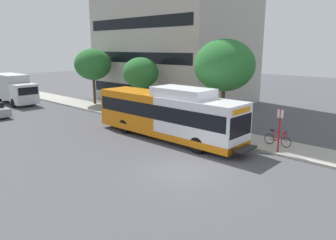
# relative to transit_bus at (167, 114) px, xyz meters

# --- Properties ---
(ground_plane) EXTENTS (120.00, 120.00, 0.00)m
(ground_plane) POSITION_rel_transit_bus_xyz_m (-3.84, 3.25, -1.70)
(ground_plane) COLOR #4C4C51
(sidewalk_curb) EXTENTS (3.00, 56.00, 0.14)m
(sidewalk_curb) POSITION_rel_transit_bus_xyz_m (3.16, 1.25, -1.63)
(sidewalk_curb) COLOR #A8A399
(sidewalk_curb) RESTS_ON ground
(transit_bus) EXTENTS (2.58, 12.25, 3.65)m
(transit_bus) POSITION_rel_transit_bus_xyz_m (0.00, 0.00, 0.00)
(transit_bus) COLOR white
(transit_bus) RESTS_ON ground
(bus_stop_sign_pole) EXTENTS (0.10, 0.36, 2.60)m
(bus_stop_sign_pole) POSITION_rel_transit_bus_xyz_m (2.00, -7.11, -0.05)
(bus_stop_sign_pole) COLOR red
(bus_stop_sign_pole) RESTS_ON sidewalk_curb
(bicycle_parked) EXTENTS (0.52, 1.76, 1.02)m
(bicycle_parked) POSITION_rel_transit_bus_xyz_m (3.14, -6.57, -1.14)
(bicycle_parked) COLOR black
(bicycle_parked) RESTS_ON sidewalk_curb
(street_tree_near_stop) EXTENTS (4.35, 4.35, 6.66)m
(street_tree_near_stop) POSITION_rel_transit_bus_xyz_m (3.91, -1.92, 3.24)
(street_tree_near_stop) COLOR #4C3823
(street_tree_near_stop) RESTS_ON sidewalk_curb
(street_tree_mid_block) EXTENTS (3.32, 3.32, 5.17)m
(street_tree_mid_block) POSITION_rel_transit_bus_xyz_m (4.32, 7.39, 2.18)
(street_tree_mid_block) COLOR #4C3823
(street_tree_mid_block) RESTS_ON sidewalk_curb
(street_tree_far_block) EXTENTS (3.92, 3.92, 5.94)m
(street_tree_far_block) POSITION_rel_transit_bus_xyz_m (4.22, 14.89, 2.70)
(street_tree_far_block) COLOR #4C3823
(street_tree_far_block) RESTS_ON sidewalk_curb
(box_truck_background) EXTENTS (2.32, 7.01, 3.25)m
(box_truck_background) POSITION_rel_transit_bus_xyz_m (-1.45, 22.12, 0.04)
(box_truck_background) COLOR silver
(box_truck_background) RESTS_ON ground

